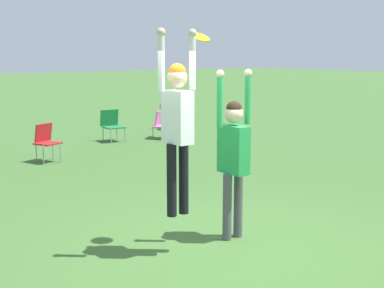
% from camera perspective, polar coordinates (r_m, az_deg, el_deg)
% --- Properties ---
extents(ground_plane, '(120.00, 120.00, 0.00)m').
position_cam_1_polar(ground_plane, '(7.05, 3.68, -10.88)').
color(ground_plane, '#3D662D').
extents(person_jumping, '(0.56, 0.41, 2.26)m').
position_cam_1_polar(person_jumping, '(6.41, -1.57, 2.86)').
color(person_jumping, black).
rests_on(person_jumping, ground_plane).
extents(person_defending, '(0.59, 0.45, 2.27)m').
position_cam_1_polar(person_defending, '(7.06, 4.44, -0.61)').
color(person_defending, '#4C4C51').
rests_on(person_defending, ground_plane).
extents(frisbee, '(0.28, 0.26, 0.13)m').
position_cam_1_polar(frisbee, '(6.76, 0.78, 11.35)').
color(frisbee, yellow).
extents(camping_chair_1, '(0.60, 0.64, 0.89)m').
position_cam_1_polar(camping_chair_1, '(15.28, -8.55, 2.20)').
color(camping_chair_1, gray).
rests_on(camping_chair_1, ground_plane).
extents(camping_chair_2, '(0.61, 0.66, 0.87)m').
position_cam_1_polar(camping_chair_2, '(12.69, -15.31, 0.51)').
color(camping_chair_2, gray).
rests_on(camping_chair_2, ground_plane).
extents(camping_chair_3, '(0.62, 0.68, 0.86)m').
position_cam_1_polar(camping_chair_3, '(17.55, -2.49, 3.26)').
color(camping_chair_3, gray).
rests_on(camping_chair_3, ground_plane).
extents(camping_chair_4, '(0.75, 0.83, 0.81)m').
position_cam_1_polar(camping_chair_4, '(15.64, -3.27, 2.27)').
color(camping_chair_4, gray).
rests_on(camping_chair_4, ground_plane).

